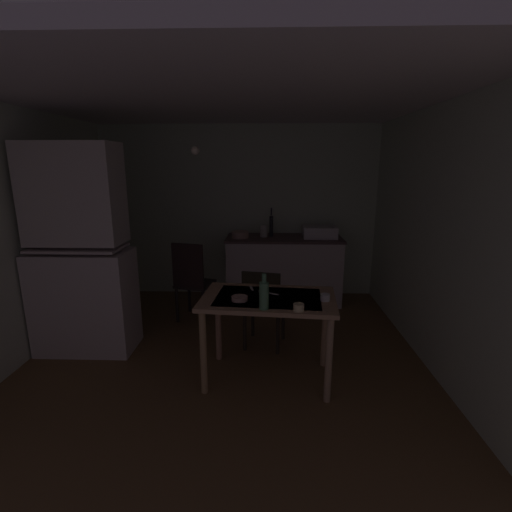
{
  "coord_description": "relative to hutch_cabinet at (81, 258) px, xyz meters",
  "views": [
    {
      "loc": [
        0.41,
        -3.49,
        1.86
      ],
      "look_at": [
        0.29,
        0.15,
        0.96
      ],
      "focal_mm": 26.36,
      "sensor_mm": 36.0,
      "label": 1
    }
  ],
  "objects": [
    {
      "name": "counter_cabinet",
      "position": [
        2.05,
        1.46,
        -0.51
      ],
      "size": [
        1.55,
        0.64,
        0.9
      ],
      "color": "silver",
      "rests_on": "ground"
    },
    {
      "name": "table_knife",
      "position": [
        1.84,
        -0.41,
        -0.2
      ],
      "size": [
        0.18,
        0.1,
        0.0
      ],
      "primitive_type": "cube",
      "rotation": [
        0.0,
        0.0,
        5.84
      ],
      "color": "silver",
      "rests_on": "dining_table"
    },
    {
      "name": "ceiling_slab",
      "position": [
        1.42,
        -0.01,
        1.47
      ],
      "size": [
        3.92,
        3.68,
        0.1
      ],
      "primitive_type": "cube",
      "color": "silver"
    },
    {
      "name": "chair_far_side",
      "position": [
        1.79,
        0.08,
        -0.5
      ],
      "size": [
        0.47,
        0.47,
        0.84
      ],
      "color": "black",
      "rests_on": "ground"
    },
    {
      "name": "glass_bottle",
      "position": [
        1.8,
        -0.77,
        -0.08
      ],
      "size": [
        0.07,
        0.07,
        0.28
      ],
      "color": "#4C7F56",
      "rests_on": "dining_table"
    },
    {
      "name": "mug_dark",
      "position": [
        2.3,
        -0.57,
        -0.17
      ],
      "size": [
        0.08,
        0.08,
        0.06
      ],
      "primitive_type": "cylinder",
      "color": "white",
      "rests_on": "dining_table"
    },
    {
      "name": "dining_table",
      "position": [
        1.84,
        -0.5,
        -0.31
      ],
      "size": [
        1.18,
        0.78,
        0.76
      ],
      "color": "tan",
      "rests_on": "ground"
    },
    {
      "name": "teaspoon_near_bowl",
      "position": [
        1.69,
        -0.29,
        -0.2
      ],
      "size": [
        0.05,
        0.13,
        0.0
      ],
      "primitive_type": "cube",
      "rotation": [
        0.0,
        0.0,
        1.81
      ],
      "color": "beige",
      "rests_on": "dining_table"
    },
    {
      "name": "sink_basin",
      "position": [
        2.52,
        1.46,
        0.01
      ],
      "size": [
        0.44,
        0.34,
        0.15
      ],
      "color": "silver",
      "rests_on": "counter_cabinet"
    },
    {
      "name": "ground_plane",
      "position": [
        1.42,
        -0.01,
        -0.96
      ],
      "size": [
        4.82,
        4.82,
        0.0
      ],
      "primitive_type": "plane",
      "color": "brown"
    },
    {
      "name": "wall_right",
      "position": [
        3.38,
        -0.01,
        0.23
      ],
      "size": [
        0.1,
        3.68,
        2.38
      ],
      "primitive_type": "cube",
      "color": "beige",
      "rests_on": "ground"
    },
    {
      "name": "serving_bowl_wide",
      "position": [
        1.6,
        -0.59,
        -0.18
      ],
      "size": [
        0.13,
        0.13,
        0.03
      ],
      "primitive_type": "cylinder",
      "color": "tan",
      "rests_on": "dining_table"
    },
    {
      "name": "mug_tall",
      "position": [
        2.07,
        -0.8,
        -0.17
      ],
      "size": [
        0.08,
        0.08,
        0.06
      ],
      "primitive_type": "cylinder",
      "color": "beige",
      "rests_on": "dining_table"
    },
    {
      "name": "wall_back",
      "position": [
        1.42,
        1.83,
        0.23
      ],
      "size": [
        3.92,
        0.1,
        2.38
      ],
      "primitive_type": "cube",
      "color": "beige",
      "rests_on": "ground"
    },
    {
      "name": "hand_pump",
      "position": [
        1.88,
        1.5,
        0.11
      ],
      "size": [
        0.05,
        0.27,
        0.39
      ],
      "color": "#232328",
      "rests_on": "counter_cabinet"
    },
    {
      "name": "wall_left",
      "position": [
        -0.54,
        -0.01,
        0.23
      ],
      "size": [
        0.1,
        3.68,
        2.38
      ],
      "primitive_type": "cube",
      "color": "beige",
      "rests_on": "ground"
    },
    {
      "name": "stoneware_crock",
      "position": [
        1.78,
        1.48,
        0.01
      ],
      "size": [
        0.1,
        0.1,
        0.15
      ],
      "primitive_type": "cylinder",
      "color": "beige",
      "rests_on": "counter_cabinet"
    },
    {
      "name": "chair_by_counter",
      "position": [
        0.94,
        0.74,
        -0.45
      ],
      "size": [
        0.48,
        0.48,
        0.98
      ],
      "color": "black",
      "rests_on": "ground"
    },
    {
      "name": "pendant_bulb",
      "position": [
        1.14,
        0.17,
        1.02
      ],
      "size": [
        0.08,
        0.08,
        0.08
      ],
      "primitive_type": "sphere",
      "color": "#F9EFCC"
    },
    {
      "name": "hutch_cabinet",
      "position": [
        0.0,
        0.0,
        0.0
      ],
      "size": [
        0.94,
        0.49,
        2.05
      ],
      "color": "silver",
      "rests_on": "ground"
    },
    {
      "name": "mixing_bowl_counter",
      "position": [
        1.46,
        1.41,
        -0.02
      ],
      "size": [
        0.22,
        0.22,
        0.08
      ],
      "primitive_type": "cylinder",
      "color": "tan",
      "rests_on": "counter_cabinet"
    }
  ]
}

